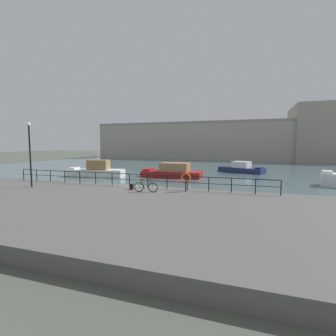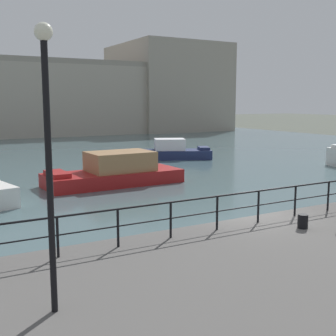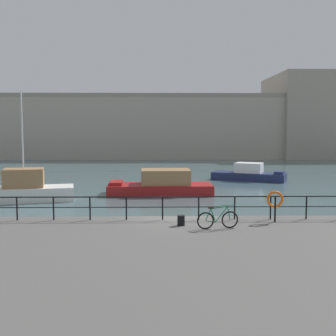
# 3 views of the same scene
# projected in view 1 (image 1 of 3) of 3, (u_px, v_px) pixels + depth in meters

# --- Properties ---
(ground_plane) EXTENTS (240.00, 240.00, 0.00)m
(ground_plane) POSITION_uv_depth(u_px,v_px,m) (139.00, 194.00, 21.23)
(ground_plane) COLOR #4C5147
(water_basin) EXTENTS (80.00, 60.00, 0.01)m
(water_basin) POSITION_uv_depth(u_px,v_px,m) (204.00, 165.00, 49.73)
(water_basin) COLOR #476066
(water_basin) RESTS_ON ground_plane
(quay_promenade) EXTENTS (56.00, 13.00, 0.71)m
(quay_promenade) POSITION_uv_depth(u_px,v_px,m) (93.00, 208.00, 15.06)
(quay_promenade) COLOR #565451
(quay_promenade) RESTS_ON ground_plane
(harbor_building) EXTENTS (68.32, 17.15, 13.79)m
(harbor_building) POSITION_uv_depth(u_px,v_px,m) (244.00, 140.00, 68.73)
(harbor_building) COLOR #A89E8E
(harbor_building) RESTS_ON ground_plane
(moored_small_launch) EXTENTS (7.48, 3.76, 7.26)m
(moored_small_launch) POSITION_uv_depth(u_px,v_px,m) (96.00, 171.00, 32.24)
(moored_small_launch) COLOR white
(moored_small_launch) RESTS_ON water_basin
(moored_blue_motorboat) EXTENTS (7.71, 3.06, 1.83)m
(moored_blue_motorboat) POSITION_uv_depth(u_px,v_px,m) (173.00, 171.00, 31.94)
(moored_blue_motorboat) COLOR maroon
(moored_blue_motorboat) RESTS_ON water_basin
(moored_cabin_cruiser) EXTENTS (7.00, 4.66, 1.65)m
(moored_cabin_cruiser) POSITION_uv_depth(u_px,v_px,m) (242.00, 168.00, 37.05)
(moored_cabin_cruiser) COLOR navy
(moored_cabin_cruiser) RESTS_ON water_basin
(quay_railing) EXTENTS (23.08, 0.07, 1.08)m
(quay_railing) POSITION_uv_depth(u_px,v_px,m) (129.00, 178.00, 20.54)
(quay_railing) COLOR black
(quay_railing) RESTS_ON quay_promenade
(parked_bicycle) EXTENTS (1.75, 0.36, 0.98)m
(parked_bicycle) POSITION_uv_depth(u_px,v_px,m) (146.00, 187.00, 18.16)
(parked_bicycle) COLOR black
(parked_bicycle) RESTS_ON quay_promenade
(mooring_bollard) EXTENTS (0.32, 0.32, 0.44)m
(mooring_bollard) POSITION_uv_depth(u_px,v_px,m) (132.00, 187.00, 19.23)
(mooring_bollard) COLOR black
(mooring_bollard) RESTS_ON quay_promenade
(life_ring_stand) EXTENTS (0.75, 0.16, 1.40)m
(life_ring_stand) POSITION_uv_depth(u_px,v_px,m) (186.00, 178.00, 18.40)
(life_ring_stand) COLOR black
(life_ring_stand) RESTS_ON quay_promenade
(quay_lamp_post) EXTENTS (0.32, 0.32, 5.25)m
(quay_lamp_post) POSITION_uv_depth(u_px,v_px,m) (30.00, 147.00, 19.97)
(quay_lamp_post) COLOR black
(quay_lamp_post) RESTS_ON quay_promenade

